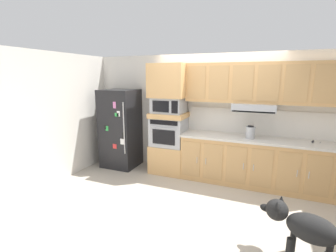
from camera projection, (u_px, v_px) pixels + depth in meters
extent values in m
plane|color=#B2A899|center=(201.00, 194.00, 4.27)|extent=(9.60, 9.60, 0.00)
cube|color=silver|center=(216.00, 115.00, 5.02)|extent=(6.20, 0.12, 2.50)
cube|color=silver|center=(73.00, 115.00, 5.05)|extent=(0.12, 7.10, 2.50)
cube|color=black|center=(121.00, 128.00, 5.48)|extent=(0.76, 0.70, 1.76)
cylinder|color=silver|center=(124.00, 129.00, 5.00)|extent=(0.02, 0.02, 1.10)
cube|color=red|center=(115.00, 146.00, 5.20)|extent=(0.10, 0.01, 0.10)
cube|color=pink|center=(114.00, 105.00, 5.00)|extent=(0.07, 0.01, 0.14)
cube|color=black|center=(124.00, 136.00, 5.06)|extent=(0.09, 0.01, 0.14)
cube|color=white|center=(123.00, 142.00, 5.10)|extent=(0.11, 0.01, 0.13)
cube|color=green|center=(107.00, 128.00, 5.19)|extent=(0.07, 0.01, 0.11)
cube|color=white|center=(118.00, 114.00, 5.00)|extent=(0.08, 0.01, 0.11)
cube|color=green|center=(117.00, 115.00, 5.02)|extent=(0.10, 0.01, 0.07)
cube|color=black|center=(105.00, 127.00, 5.20)|extent=(0.06, 0.01, 0.09)
cube|color=tan|center=(169.00, 158.00, 5.23)|extent=(0.74, 0.62, 0.60)
cube|color=#A8AAAF|center=(169.00, 131.00, 5.11)|extent=(0.70, 0.58, 0.60)
cube|color=black|center=(164.00, 137.00, 4.85)|extent=(0.49, 0.01, 0.30)
cube|color=black|center=(163.00, 123.00, 4.79)|extent=(0.59, 0.01, 0.09)
cylinder|color=#A8AAAF|center=(163.00, 128.00, 4.79)|extent=(0.56, 0.02, 0.02)
cube|color=tan|center=(169.00, 115.00, 5.04)|extent=(0.74, 0.62, 0.10)
cube|color=#A8AAAF|center=(169.00, 105.00, 4.99)|extent=(0.64, 0.53, 0.32)
cube|color=black|center=(161.00, 106.00, 4.77)|extent=(0.35, 0.01, 0.22)
cube|color=black|center=(175.00, 107.00, 4.66)|extent=(0.13, 0.01, 0.24)
cube|color=tan|center=(169.00, 81.00, 4.89)|extent=(0.74, 0.62, 0.68)
cube|color=tan|center=(262.00, 164.00, 4.51)|extent=(3.02, 0.60, 0.88)
cube|color=tan|center=(191.00, 159.00, 4.70)|extent=(0.36, 0.01, 0.70)
cylinder|color=#BCBCC1|center=(197.00, 160.00, 4.64)|extent=(0.01, 0.01, 0.12)
cube|color=tan|center=(213.00, 162.00, 4.55)|extent=(0.36, 0.01, 0.70)
cylinder|color=#BCBCC1|center=(206.00, 161.00, 4.58)|extent=(0.01, 0.01, 0.12)
cube|color=tan|center=(236.00, 165.00, 4.39)|extent=(0.36, 0.01, 0.70)
cylinder|color=#BCBCC1|center=(243.00, 166.00, 4.32)|extent=(0.01, 0.01, 0.12)
cube|color=tan|center=(261.00, 168.00, 4.23)|extent=(0.36, 0.01, 0.70)
cylinder|color=#BCBCC1|center=(253.00, 168.00, 4.26)|extent=(0.01, 0.01, 0.12)
cube|color=tan|center=(288.00, 172.00, 4.07)|extent=(0.36, 0.01, 0.70)
cylinder|color=#BCBCC1|center=(297.00, 174.00, 4.01)|extent=(0.01, 0.01, 0.12)
cube|color=tan|center=(318.00, 176.00, 3.91)|extent=(0.36, 0.01, 0.70)
cylinder|color=#BCBCC1|center=(309.00, 175.00, 3.94)|extent=(0.01, 0.01, 0.12)
cube|color=beige|center=(264.00, 140.00, 4.41)|extent=(3.06, 0.64, 0.04)
cube|color=silver|center=(265.00, 123.00, 4.62)|extent=(3.06, 0.02, 0.50)
cube|color=tan|center=(268.00, 83.00, 4.32)|extent=(3.02, 0.34, 0.74)
cube|color=#A8AAAF|center=(254.00, 107.00, 4.43)|extent=(0.76, 0.48, 0.14)
cube|color=black|center=(253.00, 112.00, 4.24)|extent=(0.72, 0.04, 0.02)
cube|color=tan|center=(196.00, 83.00, 4.64)|extent=(0.36, 0.01, 0.63)
cube|color=tan|center=(219.00, 83.00, 4.48)|extent=(0.36, 0.01, 0.63)
cube|color=tan|center=(243.00, 83.00, 4.32)|extent=(0.36, 0.01, 0.63)
cube|color=tan|center=(268.00, 83.00, 4.16)|extent=(0.36, 0.01, 0.63)
cube|color=tan|center=(296.00, 84.00, 4.00)|extent=(0.36, 0.01, 0.63)
cube|color=tan|center=(327.00, 84.00, 3.84)|extent=(0.36, 0.01, 0.63)
cylinder|color=black|center=(313.00, 141.00, 4.20)|extent=(0.06, 0.10, 0.03)
cylinder|color=silver|center=(320.00, 142.00, 4.13)|extent=(0.04, 0.12, 0.01)
cylinder|color=#A8AAAF|center=(250.00, 133.00, 4.43)|extent=(0.17, 0.17, 0.22)
cylinder|color=black|center=(251.00, 126.00, 4.41)|extent=(0.10, 0.10, 0.02)
ellipsoid|color=black|center=(312.00, 229.00, 2.60)|extent=(0.58, 0.45, 0.31)
sphere|color=black|center=(277.00, 210.00, 2.81)|extent=(0.25, 0.25, 0.25)
ellipsoid|color=black|center=(266.00, 208.00, 2.89)|extent=(0.16, 0.13, 0.09)
cone|color=black|center=(277.00, 205.00, 2.72)|extent=(0.07, 0.07, 0.08)
cone|color=black|center=(281.00, 199.00, 2.84)|extent=(0.07, 0.07, 0.08)
cylinder|color=black|center=(289.00, 249.00, 2.71)|extent=(0.07, 0.07, 0.28)
cylinder|color=black|center=(293.00, 241.00, 2.84)|extent=(0.07, 0.07, 0.28)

